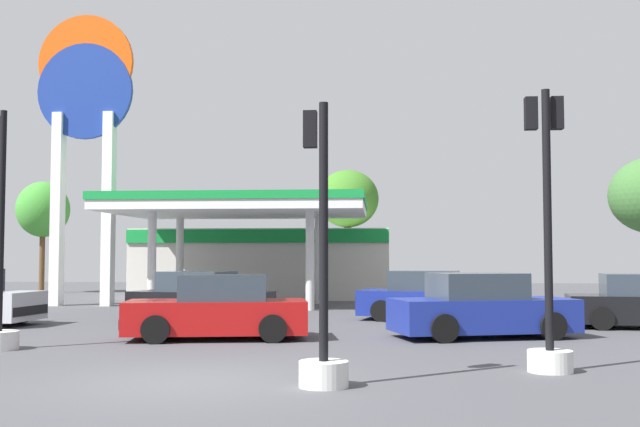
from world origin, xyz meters
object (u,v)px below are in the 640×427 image
(car_1, at_px, (482,308))
(tree_0, at_px, (43,210))
(station_pole_sign, at_px, (85,121))
(car_3, at_px, (428,298))
(car_4, at_px, (200,299))
(traffic_signal_1, at_px, (548,280))
(traffic_signal_2, at_px, (322,314))
(tree_1, at_px, (348,200))
(car_5, at_px, (218,310))

(car_1, bearing_deg, tree_0, 134.69)
(station_pole_sign, relative_size, car_3, 2.60)
(station_pole_sign, height_order, car_4, station_pole_sign)
(car_3, relative_size, traffic_signal_1, 0.93)
(station_pole_sign, xyz_separation_m, car_1, (14.28, -10.72, -6.71))
(traffic_signal_2, bearing_deg, car_3, 78.93)
(car_1, bearing_deg, traffic_signal_2, -114.95)
(station_pole_sign, bearing_deg, car_4, -46.49)
(car_3, height_order, tree_1, tree_1)
(station_pole_sign, bearing_deg, traffic_signal_2, -58.51)
(car_1, relative_size, car_4, 1.04)
(station_pole_sign, height_order, tree_1, station_pole_sign)
(car_4, bearing_deg, traffic_signal_2, -67.82)
(car_4, bearing_deg, car_1, -26.72)
(car_3, bearing_deg, car_4, -172.09)
(traffic_signal_1, height_order, traffic_signal_2, traffic_signal_1)
(traffic_signal_2, xyz_separation_m, tree_0, (-17.23, 27.94, 3.38))
(traffic_signal_1, bearing_deg, car_5, 145.78)
(car_4, bearing_deg, traffic_signal_1, -48.51)
(car_5, bearing_deg, car_1, 7.56)
(traffic_signal_1, height_order, tree_0, tree_0)
(tree_0, bearing_deg, car_3, -39.01)
(car_4, distance_m, traffic_signal_2, 12.00)
(traffic_signal_1, bearing_deg, station_pole_sign, 132.35)
(car_1, height_order, car_5, car_1)
(car_3, xyz_separation_m, traffic_signal_2, (-2.36, -12.07, 0.40))
(car_5, xyz_separation_m, tree_1, (2.17, 22.17, 4.29))
(car_3, bearing_deg, car_5, -132.80)
(traffic_signal_1, height_order, tree_1, tree_1)
(traffic_signal_2, height_order, tree_0, tree_0)
(car_4, xyz_separation_m, tree_1, (3.74, 17.38, 4.29))
(car_5, distance_m, tree_1, 22.68)
(car_3, height_order, tree_0, tree_0)
(car_1, xyz_separation_m, car_3, (-0.97, 4.91, -0.02))
(tree_1, bearing_deg, traffic_signal_1, -80.39)
(station_pole_sign, bearing_deg, traffic_signal_1, -47.65)
(station_pole_sign, relative_size, traffic_signal_1, 2.43)
(car_1, height_order, traffic_signal_2, traffic_signal_2)
(station_pole_sign, distance_m, traffic_signal_1, 22.57)
(tree_0, bearing_deg, station_pole_sign, -58.02)
(traffic_signal_2, distance_m, tree_0, 33.00)
(station_pole_sign, relative_size, car_4, 2.60)
(station_pole_sign, bearing_deg, car_3, -23.56)
(traffic_signal_1, distance_m, traffic_signal_2, 4.16)
(traffic_signal_2, bearing_deg, station_pole_sign, 121.49)
(car_1, distance_m, car_4, 8.80)
(station_pole_sign, height_order, car_1, station_pole_sign)
(car_4, bearing_deg, tree_0, 127.05)
(station_pole_sign, xyz_separation_m, tree_0, (-6.29, 10.07, -2.95))
(car_4, distance_m, traffic_signal_1, 12.51)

